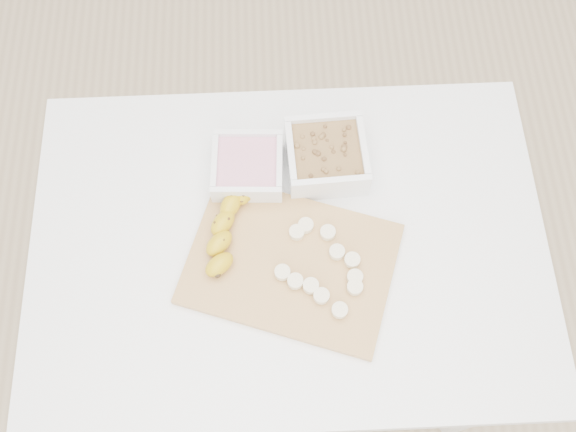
{
  "coord_description": "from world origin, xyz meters",
  "views": [
    {
      "loc": [
        -0.02,
        -0.44,
        1.91
      ],
      "look_at": [
        0.0,
        0.03,
        0.81
      ],
      "focal_mm": 40.0,
      "sensor_mm": 36.0,
      "label": 1
    }
  ],
  "objects_px": {
    "bowl_granola": "(326,156)",
    "table": "(289,259)",
    "bowl_yogurt": "(248,167)",
    "banana": "(228,228)",
    "cutting_board": "(291,264)"
  },
  "relations": [
    {
      "from": "bowl_granola",
      "to": "banana",
      "type": "bearing_deg",
      "value": -143.57
    },
    {
      "from": "bowl_yogurt",
      "to": "bowl_granola",
      "type": "distance_m",
      "value": 0.16
    },
    {
      "from": "cutting_board",
      "to": "table",
      "type": "bearing_deg",
      "value": 92.0
    },
    {
      "from": "banana",
      "to": "bowl_granola",
      "type": "bearing_deg",
      "value": 66.66
    },
    {
      "from": "bowl_yogurt",
      "to": "banana",
      "type": "bearing_deg",
      "value": -107.14
    },
    {
      "from": "cutting_board",
      "to": "banana",
      "type": "height_order",
      "value": "banana"
    },
    {
      "from": "bowl_yogurt",
      "to": "bowl_granola",
      "type": "bearing_deg",
      "value": 6.07
    },
    {
      "from": "bowl_granola",
      "to": "table",
      "type": "bearing_deg",
      "value": -116.3
    },
    {
      "from": "cutting_board",
      "to": "banana",
      "type": "bearing_deg",
      "value": 149.75
    },
    {
      "from": "cutting_board",
      "to": "bowl_yogurt",
      "type": "bearing_deg",
      "value": 111.24
    },
    {
      "from": "bowl_yogurt",
      "to": "banana",
      "type": "xyz_separation_m",
      "value": [
        -0.04,
        -0.13,
        -0.0
      ]
    },
    {
      "from": "bowl_granola",
      "to": "cutting_board",
      "type": "relative_size",
      "value": 0.43
    },
    {
      "from": "table",
      "to": "cutting_board",
      "type": "xyz_separation_m",
      "value": [
        0.0,
        -0.05,
        0.1
      ]
    },
    {
      "from": "table",
      "to": "bowl_granola",
      "type": "height_order",
      "value": "bowl_granola"
    },
    {
      "from": "bowl_yogurt",
      "to": "bowl_granola",
      "type": "height_order",
      "value": "bowl_granola"
    }
  ]
}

